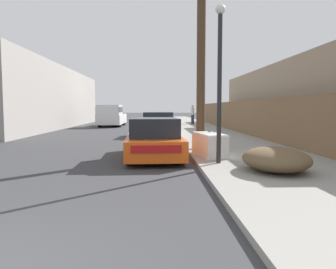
{
  "coord_description": "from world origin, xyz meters",
  "views": [
    {
      "loc": [
        2.08,
        -2.56,
        1.61
      ],
      "look_at": [
        2.56,
        10.22,
        0.57
      ],
      "focal_mm": 35.0,
      "sensor_mm": 36.0,
      "label": 1
    }
  ],
  "objects_px": {
    "utility_pole": "(201,39)",
    "brush_pile": "(276,159)",
    "street_lamp": "(220,71)",
    "car_parked_mid": "(160,124)",
    "pickup_truck": "(111,116)",
    "parked_sports_car_red": "(154,140)",
    "pedestrian": "(193,114)",
    "discarded_fridge": "(209,145)"
  },
  "relations": [
    {
      "from": "pickup_truck",
      "to": "utility_pole",
      "type": "bearing_deg",
      "value": 108.98
    },
    {
      "from": "brush_pile",
      "to": "discarded_fridge",
      "type": "bearing_deg",
      "value": 114.56
    },
    {
      "from": "street_lamp",
      "to": "brush_pile",
      "type": "xyz_separation_m",
      "value": [
        1.13,
        -1.19,
        -2.18
      ]
    },
    {
      "from": "pickup_truck",
      "to": "street_lamp",
      "type": "relative_size",
      "value": 1.33
    },
    {
      "from": "street_lamp",
      "to": "pickup_truck",
      "type": "bearing_deg",
      "value": 105.55
    },
    {
      "from": "utility_pole",
      "to": "discarded_fridge",
      "type": "bearing_deg",
      "value": -89.64
    },
    {
      "from": "pedestrian",
      "to": "discarded_fridge",
      "type": "bearing_deg",
      "value": -94.96
    },
    {
      "from": "brush_pile",
      "to": "parked_sports_car_red",
      "type": "bearing_deg",
      "value": 135.25
    },
    {
      "from": "discarded_fridge",
      "to": "car_parked_mid",
      "type": "relative_size",
      "value": 0.39
    },
    {
      "from": "parked_sports_car_red",
      "to": "street_lamp",
      "type": "height_order",
      "value": "street_lamp"
    },
    {
      "from": "pickup_truck",
      "to": "brush_pile",
      "type": "xyz_separation_m",
      "value": [
        6.73,
        -21.31,
        -0.52
      ]
    },
    {
      "from": "street_lamp",
      "to": "brush_pile",
      "type": "bearing_deg",
      "value": -46.53
    },
    {
      "from": "utility_pole",
      "to": "street_lamp",
      "type": "height_order",
      "value": "utility_pole"
    },
    {
      "from": "street_lamp",
      "to": "parked_sports_car_red",
      "type": "bearing_deg",
      "value": 136.45
    },
    {
      "from": "street_lamp",
      "to": "pedestrian",
      "type": "xyz_separation_m",
      "value": [
        1.72,
        21.58,
        -1.52
      ]
    },
    {
      "from": "pedestrian",
      "to": "car_parked_mid",
      "type": "bearing_deg",
      "value": -106.03
    },
    {
      "from": "parked_sports_car_red",
      "to": "brush_pile",
      "type": "distance_m",
      "value": 4.09
    },
    {
      "from": "brush_pile",
      "to": "pickup_truck",
      "type": "bearing_deg",
      "value": 107.52
    },
    {
      "from": "discarded_fridge",
      "to": "pedestrian",
      "type": "xyz_separation_m",
      "value": [
        1.76,
        20.22,
        0.59
      ]
    },
    {
      "from": "utility_pole",
      "to": "brush_pile",
      "type": "xyz_separation_m",
      "value": [
        1.18,
        -4.48,
        -3.7
      ]
    },
    {
      "from": "pickup_truck",
      "to": "parked_sports_car_red",
      "type": "bearing_deg",
      "value": 102.45
    },
    {
      "from": "utility_pole",
      "to": "pickup_truck",
      "type": "bearing_deg",
      "value": 108.26
    },
    {
      "from": "car_parked_mid",
      "to": "pickup_truck",
      "type": "distance_m",
      "value": 10.53
    },
    {
      "from": "street_lamp",
      "to": "brush_pile",
      "type": "distance_m",
      "value": 2.73
    },
    {
      "from": "discarded_fridge",
      "to": "pedestrian",
      "type": "relative_size",
      "value": 0.99
    },
    {
      "from": "utility_pole",
      "to": "brush_pile",
      "type": "height_order",
      "value": "utility_pole"
    },
    {
      "from": "parked_sports_car_red",
      "to": "brush_pile",
      "type": "height_order",
      "value": "parked_sports_car_red"
    },
    {
      "from": "parked_sports_car_red",
      "to": "pickup_truck",
      "type": "distance_m",
      "value": 18.83
    },
    {
      "from": "pickup_truck",
      "to": "street_lamp",
      "type": "distance_m",
      "value": 20.94
    },
    {
      "from": "utility_pole",
      "to": "brush_pile",
      "type": "bearing_deg",
      "value": -75.28
    },
    {
      "from": "discarded_fridge",
      "to": "street_lamp",
      "type": "xyz_separation_m",
      "value": [
        0.03,
        -1.36,
        2.12
      ]
    },
    {
      "from": "parked_sports_car_red",
      "to": "pedestrian",
      "type": "height_order",
      "value": "pedestrian"
    },
    {
      "from": "pickup_truck",
      "to": "brush_pile",
      "type": "distance_m",
      "value": 22.35
    },
    {
      "from": "parked_sports_car_red",
      "to": "utility_pole",
      "type": "height_order",
      "value": "utility_pole"
    },
    {
      "from": "car_parked_mid",
      "to": "brush_pile",
      "type": "bearing_deg",
      "value": -73.08
    },
    {
      "from": "utility_pole",
      "to": "pedestrian",
      "type": "height_order",
      "value": "utility_pole"
    },
    {
      "from": "discarded_fridge",
      "to": "parked_sports_car_red",
      "type": "height_order",
      "value": "parked_sports_car_red"
    },
    {
      "from": "car_parked_mid",
      "to": "pickup_truck",
      "type": "xyz_separation_m",
      "value": [
        -4.11,
        9.68,
        0.29
      ]
    },
    {
      "from": "discarded_fridge",
      "to": "pickup_truck",
      "type": "distance_m",
      "value": 19.57
    },
    {
      "from": "pickup_truck",
      "to": "pedestrian",
      "type": "relative_size",
      "value": 3.07
    },
    {
      "from": "utility_pole",
      "to": "street_lamp",
      "type": "relative_size",
      "value": 1.85
    },
    {
      "from": "street_lamp",
      "to": "utility_pole",
      "type": "bearing_deg",
      "value": 90.79
    }
  ]
}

